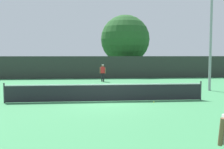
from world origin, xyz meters
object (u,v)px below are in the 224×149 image
at_px(large_tree, 125,39).
at_px(parked_car_mid, 106,69).
at_px(tennis_ball, 154,102).
at_px(light_pole, 211,28).
at_px(parked_car_near, 72,68).
at_px(player_receiving, 103,71).

height_order(large_tree, parked_car_mid, large_tree).
bearing_deg(tennis_ball, large_tree, 86.57).
bearing_deg(tennis_ball, light_pole, 40.86).
bearing_deg(light_pole, tennis_ball, -139.14).
bearing_deg(parked_car_near, player_receiving, -73.26).
bearing_deg(parked_car_mid, parked_car_near, 140.63).
bearing_deg(large_tree, parked_car_near, 151.80).
xyz_separation_m(player_receiving, light_pole, (7.23, -7.04, 3.42)).
bearing_deg(tennis_ball, parked_car_mid, 93.17).
distance_m(player_receiving, light_pole, 10.66).
relative_size(light_pole, large_tree, 1.03).
height_order(player_receiving, tennis_ball, player_receiving).
bearing_deg(parked_car_near, light_pole, -60.14).
distance_m(tennis_ball, light_pole, 8.09).
bearing_deg(parked_car_near, tennis_ball, -76.65).
relative_size(tennis_ball, parked_car_mid, 0.02).
xyz_separation_m(parked_car_near, parked_car_mid, (4.46, -2.69, 0.00)).
xyz_separation_m(large_tree, parked_car_mid, (-2.27, 0.92, -3.65)).
relative_size(player_receiving, parked_car_near, 0.38).
bearing_deg(player_receiving, light_pole, 135.73).
bearing_deg(player_receiving, large_tree, -112.61).
height_order(parked_car_near, parked_car_mid, same).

